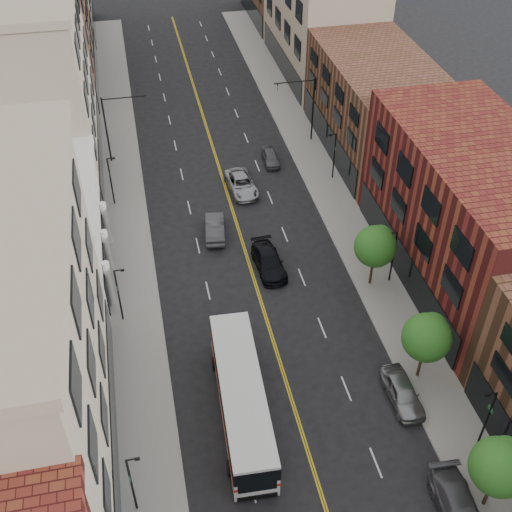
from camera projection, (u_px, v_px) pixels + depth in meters
sidewalk_left at (128, 233)px, 58.53m from camera, size 4.00×110.00×0.15m
sidewalk_right at (338, 207)px, 61.71m from camera, size 4.00×110.00×0.15m
bldg_l_tanoffice at (2, 362)px, 35.19m from camera, size 10.00×22.00×18.00m
bldg_l_white at (38, 236)px, 51.90m from camera, size 10.00×14.00×8.00m
bldg_l_far_a at (35, 88)px, 61.44m from camera, size 10.00×20.00×18.00m
bldg_l_far_b at (46, 28)px, 77.40m from camera, size 10.00×20.00×15.00m
bldg_r_mid at (470, 215)px, 50.77m from camera, size 10.00×22.00×12.00m
bldg_r_far_a at (377, 106)px, 67.16m from camera, size 10.00×20.00×10.00m
bldg_r_far_b at (321, 17)px, 81.62m from camera, size 10.00×22.00×14.00m
tree_r_1 at (500, 465)px, 35.81m from camera, size 3.40×3.40×5.59m
tree_r_2 at (428, 336)px, 43.31m from camera, size 3.40×3.40×5.59m
tree_r_3 at (376, 245)px, 50.81m from camera, size 3.40×3.40×5.59m
lamp_l_1 at (132, 482)px, 36.27m from camera, size 0.81×0.55×5.05m
lamp_l_2 at (119, 292)px, 48.27m from camera, size 0.81×0.55×5.05m
lamp_l_3 at (111, 178)px, 60.27m from camera, size 0.81×0.55×5.05m
lamp_r_1 at (488, 415)px, 39.75m from camera, size 0.81×0.55×5.05m
lamp_r_2 at (393, 254)px, 51.75m from camera, size 0.81×0.55×5.05m
lamp_r_3 at (334, 153)px, 63.75m from camera, size 0.81×0.55×5.05m
signal_mast_left at (112, 122)px, 65.30m from camera, size 4.49×0.18×7.20m
signal_mast_right at (307, 103)px, 68.56m from camera, size 4.49×0.18×7.20m
city_bus at (242, 397)px, 42.15m from camera, size 3.54×12.91×3.29m
car_parked_mid at (459, 510)px, 37.24m from camera, size 2.64×5.77×1.64m
car_parked_far at (403, 392)px, 43.79m from camera, size 1.92×4.72×1.60m
car_lane_behind at (215, 228)px, 58.00m from camera, size 2.30×4.98×1.58m
car_lane_a at (269, 262)px, 54.39m from camera, size 2.46×5.48×1.56m
car_lane_b at (241, 184)px, 63.52m from camera, size 3.01×5.74×1.54m
car_lane_c at (271, 157)px, 67.61m from camera, size 1.69×3.94×1.33m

